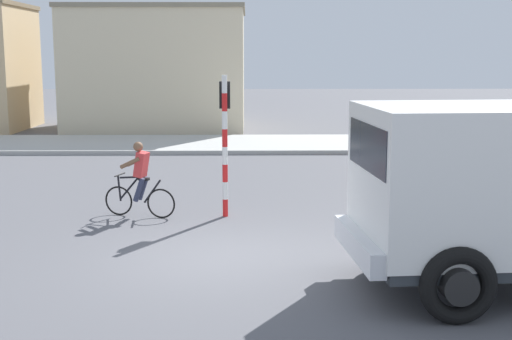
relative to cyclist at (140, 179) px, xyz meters
name	(u,v)px	position (x,y,z in m)	size (l,w,h in m)	color
ground_plane	(220,258)	(1.94, -3.24, -0.86)	(120.00, 120.00, 0.00)	#56565B
sidewalk_far	(235,144)	(1.94, 12.09, -0.78)	(80.00, 5.00, 0.16)	#ADADA8
cyclist	(140,179)	(0.00, 0.00, 0.00)	(1.67, 0.65, 1.72)	black
traffic_light_pole	(225,126)	(1.93, 0.10, 1.20)	(0.24, 0.43, 3.20)	red
car_red_near	(505,159)	(9.51, 3.29, -0.05)	(4.27, 2.50, 1.60)	gold
building_mid_block	(159,68)	(-1.89, 18.92, 2.07)	(8.45, 7.35, 5.86)	beige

